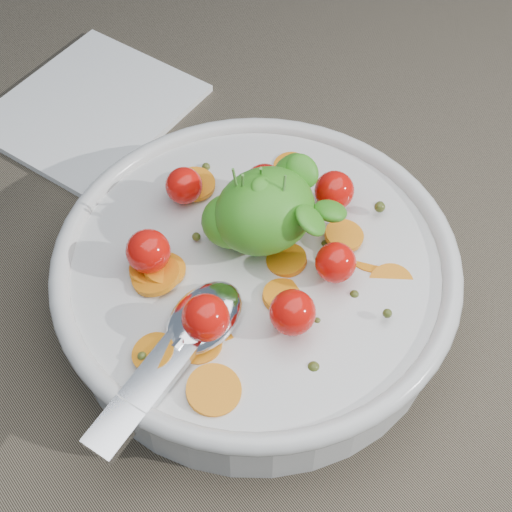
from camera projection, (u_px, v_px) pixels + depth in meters
ground at (254, 273)px, 0.52m from camera, size 6.00×6.00×0.00m
bowl at (256, 277)px, 0.49m from camera, size 0.27×0.25×0.11m
napkin at (91, 108)px, 0.62m from camera, size 0.18×0.17×0.01m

